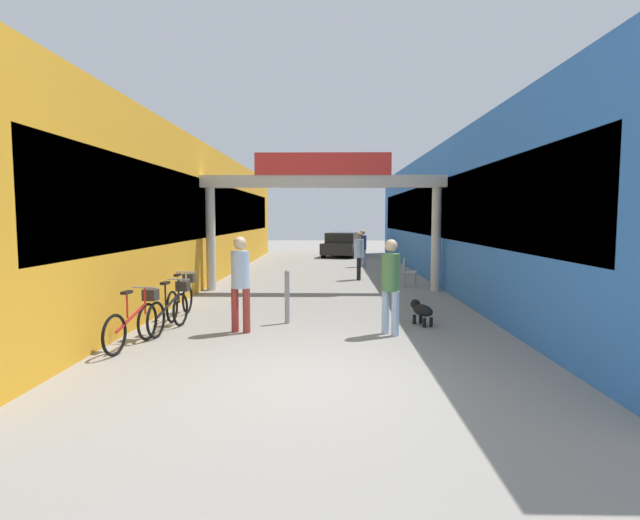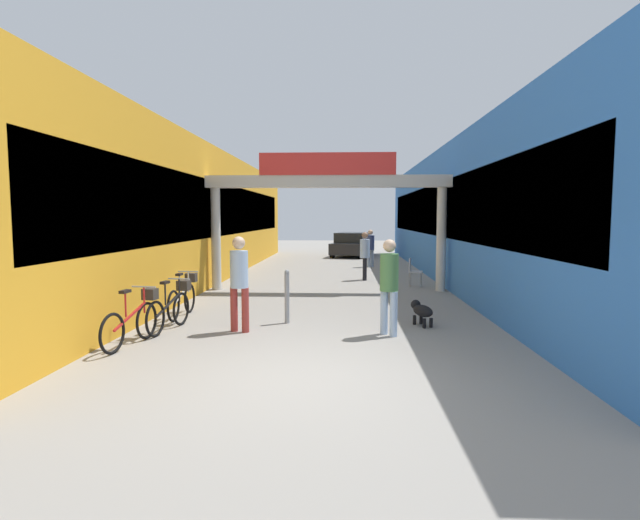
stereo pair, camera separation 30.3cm
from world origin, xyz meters
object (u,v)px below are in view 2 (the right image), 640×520
Objects in this scene: bicycle_red_nearest at (134,319)px; bicycle_silver_third at (183,297)px; parked_car_black at (353,245)px; cafe_chair_aluminium_nearer at (413,269)px; pedestrian_with_dog at (389,280)px; bicycle_black_second at (171,307)px; pedestrian_companion at (239,277)px; pedestrian_elderly_walking at (370,246)px; bollard_post_metal at (287,296)px; pedestrian_carrying_crate at (365,253)px; dog_on_leash at (421,311)px.

bicycle_silver_third is at bearing 88.75° from bicycle_red_nearest.
parked_car_black is at bearing 76.80° from bicycle_silver_third.
bicycle_red_nearest is at bearing -127.67° from cafe_chair_aluminium_nearer.
cafe_chair_aluminium_nearer is at bearing -81.96° from parked_car_black.
bicycle_black_second is (-4.18, 0.27, -0.59)m from pedestrian_with_dog.
bicycle_silver_third is at bearing 137.22° from pedestrian_companion.
pedestrian_elderly_walking reaches higher than bollard_post_metal.
bollard_post_metal is at bearing 37.49° from bicycle_red_nearest.
pedestrian_with_dog is 6.74m from cafe_chair_aluminium_nearer.
dog_on_leash is at bearing -83.35° from pedestrian_carrying_crate.
bicycle_red_nearest is 9.44m from cafe_chair_aluminium_nearer.
bollard_post_metal is (2.37, -0.62, 0.13)m from bicycle_silver_third.
pedestrian_carrying_crate is (2.70, 7.98, -0.10)m from pedestrian_companion.
bicycle_silver_third is (-5.11, 0.72, 0.13)m from dog_on_leash.
pedestrian_with_dog is at bearing -19.94° from bicycle_silver_third.
bicycle_silver_third is at bearing 160.06° from pedestrian_with_dog.
dog_on_leash is at bearing 11.47° from pedestrian_companion.
bollard_post_metal reaches higher than bicycle_silver_third.
pedestrian_companion is 0.43× the size of parked_car_black.
dog_on_leash is at bearing -86.47° from parked_car_black.
pedestrian_elderly_walking is at bearing 92.03° from dog_on_leash.
bicycle_black_second is at bearing -131.17° from cafe_chair_aluminium_nearer.
pedestrian_carrying_crate reaches higher than bicycle_black_second.
pedestrian_with_dog is 4.69m from bicycle_silver_third.
bollard_post_metal reaches higher than bicycle_red_nearest.
pedestrian_with_dog reaches higher than cafe_chair_aluminium_nearer.
bicycle_red_nearest is (-4.74, -13.56, -0.50)m from pedestrian_elderly_walking.
cafe_chair_aluminium_nearer is (4.16, 6.44, -0.51)m from pedestrian_companion.
pedestrian_elderly_walking reaches higher than bicycle_black_second.
bicycle_silver_third is 2.45m from bollard_post_metal.
pedestrian_companion is 2.21m from bicycle_silver_third.
pedestrian_companion reaches higher than pedestrian_with_dog.
pedestrian_carrying_crate reaches higher than bollard_post_metal.
pedestrian_elderly_walking is at bearing 75.96° from pedestrian_companion.
bollard_post_metal is (2.18, 0.70, 0.13)m from bicycle_black_second.
cafe_chair_aluminium_nearer is at bearing 57.12° from pedestrian_companion.
pedestrian_elderly_walking is 2.33× the size of dog_on_leash.
pedestrian_companion is at bearing 177.03° from pedestrian_with_dog.
pedestrian_carrying_crate is 2.38× the size of dog_on_leash.
cafe_chair_aluminium_nearer is at bearing -46.75° from pedestrian_carrying_crate.
dog_on_leash is 17.86m from parked_car_black.
pedestrian_elderly_walking is (0.31, 12.66, -0.10)m from pedestrian_with_dog.
cafe_chair_aluminium_nearer is 12.22m from parked_car_black.
pedestrian_carrying_crate reaches higher than cafe_chair_aluminium_nearer.
pedestrian_with_dog is 1.34m from dog_on_leash.
cafe_chair_aluminium_nearer is (5.77, 7.48, 0.10)m from bicycle_red_nearest.
bicycle_black_second is 8.39m from cafe_chair_aluminium_nearer.
pedestrian_elderly_walking is 11.82m from dog_on_leash.
parked_car_black is at bearing 93.53° from dog_on_leash.
cafe_chair_aluminium_nearer is (1.03, -6.08, -0.39)m from pedestrian_elderly_walking.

